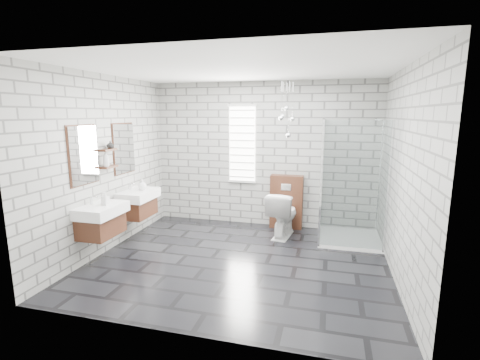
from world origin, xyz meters
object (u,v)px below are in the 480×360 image
at_px(vanity_right, 136,196).
at_px(cistern_panel, 286,202).
at_px(vanity_left, 99,211).
at_px(shower_enclosure, 345,213).
at_px(toilet, 283,214).

xyz_separation_m(vanity_right, cistern_panel, (2.38, 1.24, -0.26)).
height_order(vanity_left, shower_enclosure, shower_enclosure).
height_order(vanity_right, shower_enclosure, shower_enclosure).
bearing_deg(shower_enclosure, vanity_right, -168.04).
bearing_deg(cistern_panel, vanity_left, -137.02).
xyz_separation_m(vanity_left, shower_enclosure, (3.41, 1.70, -0.25)).
height_order(shower_enclosure, toilet, shower_enclosure).
distance_m(cistern_panel, toilet, 0.48).
xyz_separation_m(shower_enclosure, toilet, (-1.03, 0.05, -0.11)).
height_order(cistern_panel, shower_enclosure, shower_enclosure).
height_order(vanity_left, cistern_panel, vanity_left).
distance_m(vanity_left, toilet, 2.98).
xyz_separation_m(vanity_right, shower_enclosure, (3.41, 0.72, -0.25)).
bearing_deg(vanity_right, cistern_panel, 27.49).
relative_size(vanity_right, toilet, 1.98).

